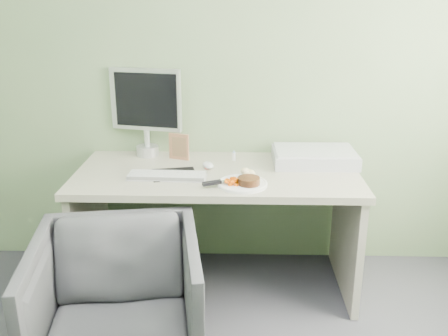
{
  "coord_description": "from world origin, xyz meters",
  "views": [
    {
      "loc": [
        0.12,
        -1.04,
        1.67
      ],
      "look_at": [
        0.04,
        1.5,
        0.79
      ],
      "focal_mm": 40.0,
      "sensor_mm": 36.0,
      "label": 1
    }
  ],
  "objects_px": {
    "plate": "(242,184)",
    "scanner": "(314,157)",
    "desk_chair": "(118,307)",
    "monitor": "(146,107)",
    "desk": "(217,201)"
  },
  "relations": [
    {
      "from": "plate",
      "to": "monitor",
      "type": "height_order",
      "value": "monitor"
    },
    {
      "from": "monitor",
      "to": "desk_chair",
      "type": "height_order",
      "value": "monitor"
    },
    {
      "from": "desk",
      "to": "monitor",
      "type": "xyz_separation_m",
      "value": [
        -0.45,
        0.31,
        0.48
      ]
    },
    {
      "from": "scanner",
      "to": "desk",
      "type": "bearing_deg",
      "value": -164.83
    },
    {
      "from": "plate",
      "to": "scanner",
      "type": "distance_m",
      "value": 0.57
    },
    {
      "from": "scanner",
      "to": "desk_chair",
      "type": "height_order",
      "value": "scanner"
    },
    {
      "from": "plate",
      "to": "monitor",
      "type": "xyz_separation_m",
      "value": [
        -0.59,
        0.53,
        0.29
      ]
    },
    {
      "from": "scanner",
      "to": "desk_chair",
      "type": "xyz_separation_m",
      "value": [
        -0.99,
        -0.91,
        -0.43
      ]
    },
    {
      "from": "plate",
      "to": "scanner",
      "type": "bearing_deg",
      "value": 41.31
    },
    {
      "from": "desk",
      "to": "desk_chair",
      "type": "distance_m",
      "value": 0.89
    },
    {
      "from": "plate",
      "to": "monitor",
      "type": "relative_size",
      "value": 0.49
    },
    {
      "from": "scanner",
      "to": "monitor",
      "type": "bearing_deg",
      "value": 170.84
    },
    {
      "from": "desk_chair",
      "to": "scanner",
      "type": "bearing_deg",
      "value": 33.84
    },
    {
      "from": "plate",
      "to": "desk_chair",
      "type": "height_order",
      "value": "plate"
    },
    {
      "from": "scanner",
      "to": "monitor",
      "type": "relative_size",
      "value": 0.91
    }
  ]
}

